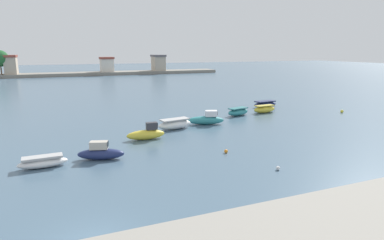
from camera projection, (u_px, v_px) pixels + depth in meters
The scene contains 12 objects.
moored_boat_1 at pixel (43, 162), 24.91m from camera, with size 3.65×1.35×0.90m.
moored_boat_2 at pixel (101, 153), 26.72m from camera, with size 3.95×2.20×1.54m.
moored_boat_3 at pixel (146, 134), 32.68m from camera, with size 3.89×1.22×1.71m.
moored_boat_4 at pixel (175, 124), 36.97m from camera, with size 4.33×2.25×1.18m.
moored_boat_5 at pixel (206, 119), 39.23m from camera, with size 4.60×2.62×1.69m.
moored_boat_6 at pixel (238, 112), 44.57m from camera, with size 3.73×2.24×1.08m.
moored_boat_7 at pixel (264, 109), 46.56m from camera, with size 3.66×1.60×1.09m.
moored_boat_8 at pixel (265, 104), 51.05m from camera, with size 4.26×2.00×1.00m.
mooring_buoy_0 at pixel (342, 111), 46.57m from camera, with size 0.43×0.43×0.43m, color yellow.
mooring_buoy_1 at pixel (226, 151), 28.43m from camera, with size 0.33×0.33×0.33m, color orange.
mooring_buoy_2 at pixel (278, 168), 24.42m from camera, with size 0.31×0.31×0.31m, color white.
distant_shoreline at pixel (59, 70), 110.24m from camera, with size 113.24×8.31×8.76m.
Camera 1 is at (-0.81, -14.27, 8.86)m, focal length 30.46 mm.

